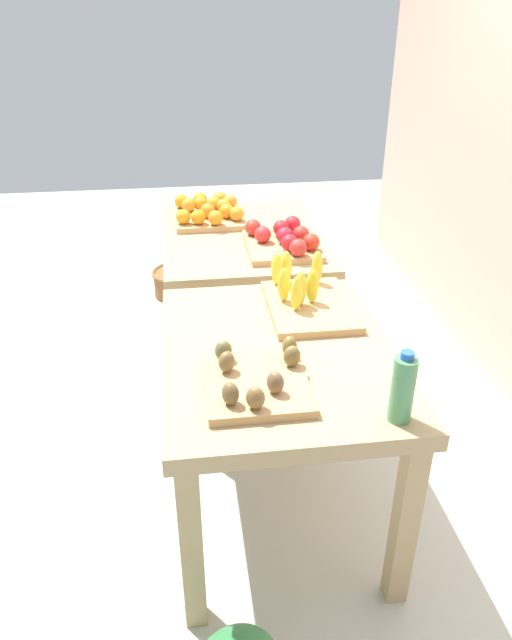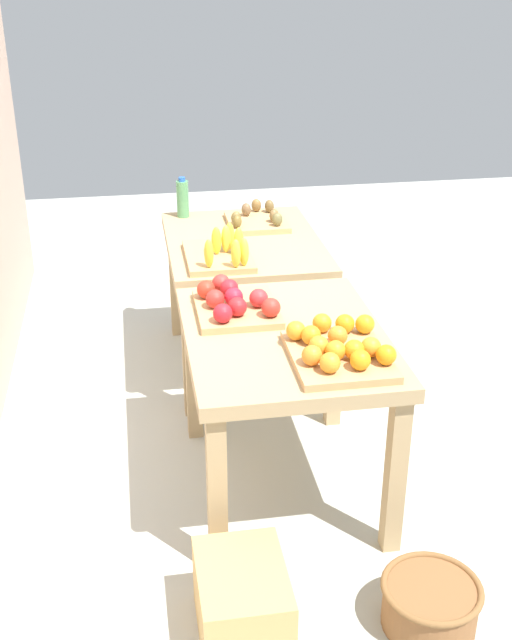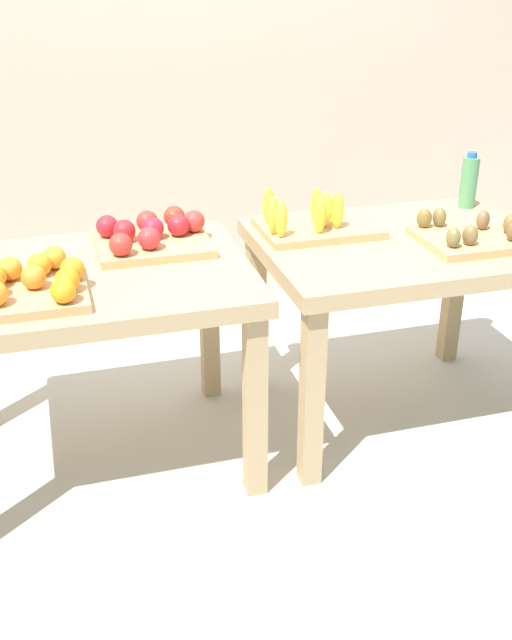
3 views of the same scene
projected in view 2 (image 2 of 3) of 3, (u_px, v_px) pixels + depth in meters
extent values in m
plane|color=#B1B4AA|center=(261.00, 417.00, 4.04)|extent=(8.00, 8.00, 0.00)
cube|color=tan|center=(285.00, 339.00, 3.23)|extent=(1.04, 0.80, 0.06)
cube|color=tan|center=(395.00, 475.00, 3.03)|extent=(0.07, 0.07, 0.69)
cube|color=tan|center=(334.00, 361.00, 3.85)|extent=(0.07, 0.07, 0.69)
cube|color=tan|center=(217.00, 493.00, 2.93)|extent=(0.07, 0.07, 0.69)
cube|color=tan|center=(193.00, 372.00, 3.75)|extent=(0.07, 0.07, 0.69)
cube|color=tan|center=(243.00, 245.00, 4.22)|extent=(1.04, 0.80, 0.06)
cube|color=tan|center=(324.00, 342.00, 4.03)|extent=(0.07, 0.07, 0.69)
cube|color=tan|center=(288.00, 274.00, 4.84)|extent=(0.07, 0.07, 0.69)
cube|color=tan|center=(190.00, 352.00, 3.93)|extent=(0.07, 0.07, 0.69)
cube|color=tan|center=(176.00, 281.00, 4.74)|extent=(0.07, 0.07, 0.69)
cube|color=tan|center=(339.00, 356.00, 3.00)|extent=(0.44, 0.36, 0.03)
sphere|color=orange|center=(365.00, 324.00, 3.13)|extent=(0.10, 0.10, 0.08)
sphere|color=orange|center=(354.00, 350.00, 2.93)|extent=(0.10, 0.10, 0.08)
sphere|color=orange|center=(335.00, 351.00, 2.93)|extent=(0.10, 0.10, 0.08)
sphere|color=orange|center=(296.00, 331.00, 3.08)|extent=(0.09, 0.09, 0.08)
sphere|color=orange|center=(311.00, 335.00, 3.04)|extent=(0.08, 0.08, 0.08)
sphere|color=orange|center=(345.00, 324.00, 3.13)|extent=(0.09, 0.09, 0.08)
sphere|color=orange|center=(360.00, 360.00, 2.86)|extent=(0.10, 0.10, 0.08)
sphere|color=orange|center=(386.00, 355.00, 2.90)|extent=(0.10, 0.10, 0.08)
sphere|color=orange|center=(338.00, 336.00, 3.04)|extent=(0.11, 0.11, 0.08)
sphere|color=orange|center=(312.00, 355.00, 2.90)|extent=(0.11, 0.11, 0.08)
sphere|color=orange|center=(322.00, 323.00, 3.14)|extent=(0.09, 0.09, 0.08)
sphere|color=orange|center=(330.00, 363.00, 2.84)|extent=(0.11, 0.11, 0.08)
sphere|color=orange|center=(319.00, 346.00, 2.96)|extent=(0.10, 0.10, 0.08)
sphere|color=orange|center=(371.00, 347.00, 2.95)|extent=(0.10, 0.10, 0.08)
cube|color=tan|center=(237.00, 309.00, 3.38)|extent=(0.40, 0.34, 0.03)
sphere|color=red|center=(234.00, 297.00, 3.36)|extent=(0.10, 0.10, 0.08)
sphere|color=red|center=(237.00, 307.00, 3.27)|extent=(0.09, 0.09, 0.08)
sphere|color=red|center=(229.00, 288.00, 3.44)|extent=(0.11, 0.11, 0.08)
sphere|color=red|center=(223.00, 313.00, 3.22)|extent=(0.10, 0.10, 0.08)
sphere|color=red|center=(271.00, 308.00, 3.27)|extent=(0.10, 0.10, 0.08)
sphere|color=red|center=(259.00, 298.00, 3.35)|extent=(0.10, 0.10, 0.08)
sphere|color=red|center=(221.00, 283.00, 3.50)|extent=(0.10, 0.10, 0.08)
sphere|color=red|center=(206.00, 289.00, 3.43)|extent=(0.10, 0.10, 0.08)
sphere|color=red|center=(215.00, 299.00, 3.34)|extent=(0.11, 0.11, 0.08)
cube|color=tan|center=(218.00, 256.00, 3.94)|extent=(0.44, 0.32, 0.03)
ellipsoid|color=yellow|center=(244.00, 252.00, 3.76)|extent=(0.07, 0.07, 0.14)
ellipsoid|color=yellow|center=(209.00, 254.00, 3.74)|extent=(0.06, 0.06, 0.14)
ellipsoid|color=yellow|center=(239.00, 241.00, 3.89)|extent=(0.06, 0.06, 0.14)
ellipsoid|color=yellow|center=(236.00, 253.00, 3.74)|extent=(0.07, 0.06, 0.14)
ellipsoid|color=yellow|center=(230.00, 236.00, 3.96)|extent=(0.06, 0.07, 0.14)
ellipsoid|color=yellow|center=(226.00, 239.00, 3.92)|extent=(0.06, 0.07, 0.14)
ellipsoid|color=yellow|center=(216.00, 241.00, 3.90)|extent=(0.06, 0.06, 0.14)
cube|color=tan|center=(257.00, 222.00, 4.42)|extent=(0.36, 0.32, 0.03)
ellipsoid|color=brown|center=(237.00, 222.00, 4.27)|extent=(0.07, 0.07, 0.07)
ellipsoid|color=brown|center=(256.00, 205.00, 4.53)|extent=(0.07, 0.07, 0.07)
ellipsoid|color=brown|center=(277.00, 220.00, 4.30)|extent=(0.05, 0.06, 0.07)
ellipsoid|color=brown|center=(269.00, 206.00, 4.51)|extent=(0.07, 0.07, 0.07)
ellipsoid|color=brown|center=(246.00, 210.00, 4.45)|extent=(0.07, 0.07, 0.07)
ellipsoid|color=brown|center=(236.00, 218.00, 4.32)|extent=(0.05, 0.06, 0.07)
ellipsoid|color=brown|center=(274.00, 216.00, 4.36)|extent=(0.07, 0.07, 0.07)
cylinder|color=#4C8C59|center=(183.00, 199.00, 4.51)|extent=(0.07, 0.07, 0.21)
cylinder|color=blue|center=(182.00, 179.00, 4.46)|extent=(0.04, 0.04, 0.02)
ellipsoid|color=#307336|center=(263.00, 269.00, 5.47)|extent=(0.43, 0.37, 0.27)
ellipsoid|color=#2A6E3B|center=(262.00, 288.00, 5.19)|extent=(0.40, 0.39, 0.26)
cylinder|color=brown|center=(430.00, 606.00, 2.78)|extent=(0.33, 0.33, 0.17)
torus|color=brown|center=(432.00, 588.00, 2.75)|extent=(0.35, 0.35, 0.02)
cube|color=tan|center=(242.00, 603.00, 2.72)|extent=(0.40, 0.30, 0.28)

